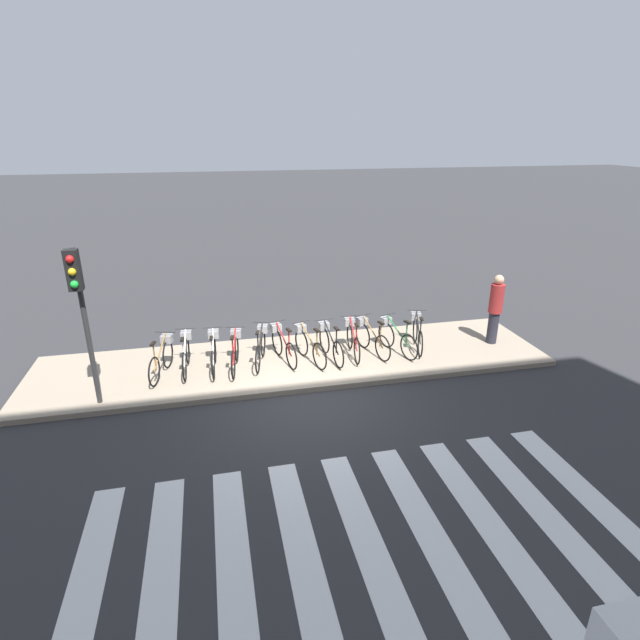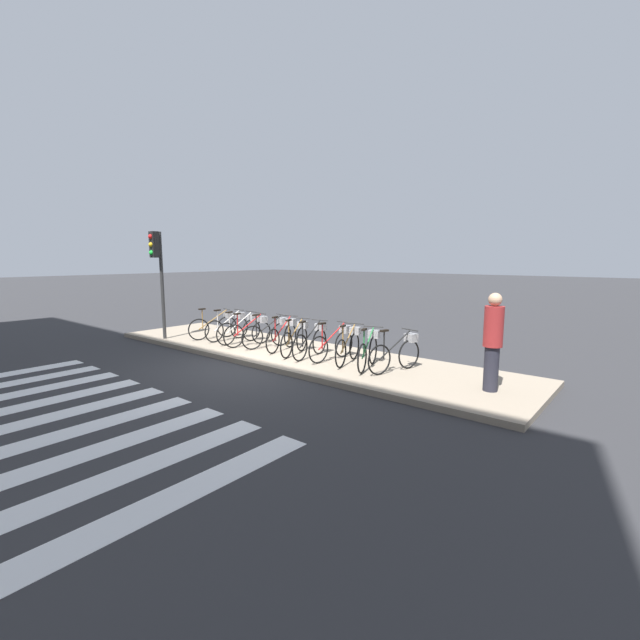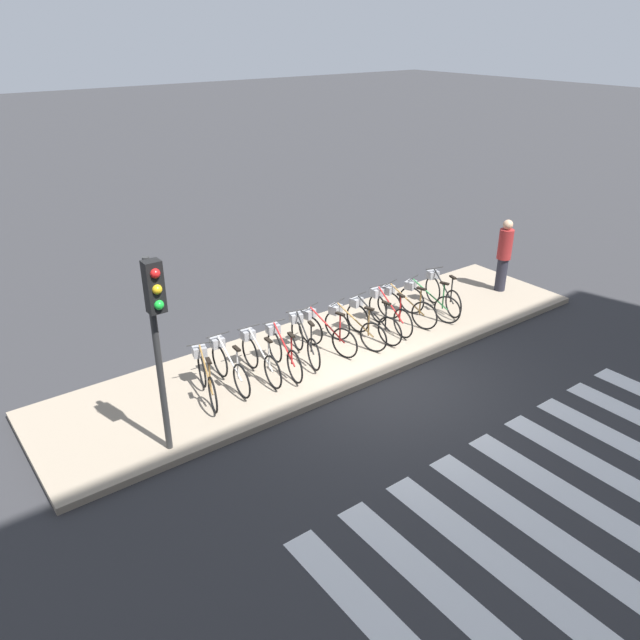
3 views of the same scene
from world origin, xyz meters
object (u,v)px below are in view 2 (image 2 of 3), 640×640
(parked_bicycle_3, at_px, (251,330))
(parked_bicycle_4, at_px, (270,332))
(parked_bicycle_9, at_px, (349,345))
(traffic_light, at_px, (157,262))
(parked_bicycle_0, at_px, (216,325))
(parked_bicycle_6, at_px, (296,337))
(parked_bicycle_1, at_px, (230,326))
(parked_bicycle_8, at_px, (334,342))
(parked_bicycle_7, at_px, (312,340))
(parked_bicycle_10, at_px, (369,349))
(pedestrian, at_px, (493,340))
(parked_bicycle_11, at_px, (398,352))
(parked_bicycle_2, at_px, (242,328))
(parked_bicycle_5, at_px, (284,334))

(parked_bicycle_3, relative_size, parked_bicycle_4, 1.02)
(parked_bicycle_9, height_order, traffic_light, traffic_light)
(parked_bicycle_0, xyz_separation_m, parked_bicycle_6, (3.30, -0.03, 0.00))
(parked_bicycle_1, xyz_separation_m, parked_bicycle_8, (3.91, -0.01, 0.00))
(parked_bicycle_7, relative_size, parked_bicycle_8, 1.00)
(parked_bicycle_4, height_order, parked_bicycle_8, same)
(parked_bicycle_9, bearing_deg, parked_bicycle_10, -8.88)
(parked_bicycle_3, relative_size, traffic_light, 0.48)
(parked_bicycle_1, distance_m, parked_bicycle_6, 2.80)
(parked_bicycle_0, relative_size, parked_bicycle_3, 0.98)
(traffic_light, bearing_deg, pedestrian, 6.86)
(parked_bicycle_6, bearing_deg, parked_bicycle_11, 3.23)
(parked_bicycle_2, height_order, parked_bicycle_9, same)
(parked_bicycle_7, bearing_deg, parked_bicycle_2, 178.72)
(parked_bicycle_2, height_order, parked_bicycle_8, same)
(parked_bicycle_6, height_order, pedestrian, pedestrian)
(parked_bicycle_2, bearing_deg, parked_bicycle_8, 0.93)
(parked_bicycle_9, distance_m, parked_bicycle_11, 1.24)
(parked_bicycle_8, bearing_deg, parked_bicycle_11, 1.09)
(parked_bicycle_5, relative_size, parked_bicycle_11, 1.01)
(parked_bicycle_10, bearing_deg, parked_bicycle_0, 179.92)
(parked_bicycle_5, bearing_deg, parked_bicycle_8, -0.99)
(parked_bicycle_9, bearing_deg, traffic_light, -168.68)
(parked_bicycle_5, bearing_deg, parked_bicycle_7, -7.35)
(parked_bicycle_3, height_order, pedestrian, pedestrian)
(pedestrian, bearing_deg, parked_bicycle_4, 178.74)
(parked_bicycle_10, height_order, traffic_light, traffic_light)
(parked_bicycle_5, bearing_deg, traffic_light, -162.15)
(parked_bicycle_0, bearing_deg, parked_bicycle_9, 1.02)
(parked_bicycle_3, distance_m, parked_bicycle_8, 2.82)
(parked_bicycle_11, bearing_deg, parked_bicycle_3, -177.88)
(parked_bicycle_1, relative_size, parked_bicycle_2, 1.00)
(parked_bicycle_11, bearing_deg, pedestrian, -4.01)
(parked_bicycle_6, height_order, parked_bicycle_8, same)
(parked_bicycle_9, bearing_deg, parked_bicycle_1, 179.70)
(parked_bicycle_4, bearing_deg, parked_bicycle_10, -2.26)
(parked_bicycle_0, bearing_deg, parked_bicycle_6, -0.47)
(parked_bicycle_0, bearing_deg, pedestrian, -0.06)
(parked_bicycle_5, distance_m, parked_bicycle_8, 1.71)
(parked_bicycle_11, height_order, pedestrian, pedestrian)
(parked_bicycle_10, xyz_separation_m, traffic_light, (-6.65, -1.12, 1.87))
(parked_bicycle_6, height_order, parked_bicycle_10, same)
(parked_bicycle_0, height_order, parked_bicycle_1, same)
(parked_bicycle_4, xyz_separation_m, parked_bicycle_5, (0.50, 0.01, 0.00))
(parked_bicycle_1, xyz_separation_m, parked_bicycle_10, (4.96, -0.12, 0.00))
(parked_bicycle_6, bearing_deg, parked_bicycle_0, 179.53)
(parked_bicycle_2, bearing_deg, parked_bicycle_1, 174.09)
(pedestrian, bearing_deg, parked_bicycle_10, 179.98)
(parked_bicycle_3, bearing_deg, parked_bicycle_0, 178.74)
(traffic_light, bearing_deg, parked_bicycle_9, 11.32)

